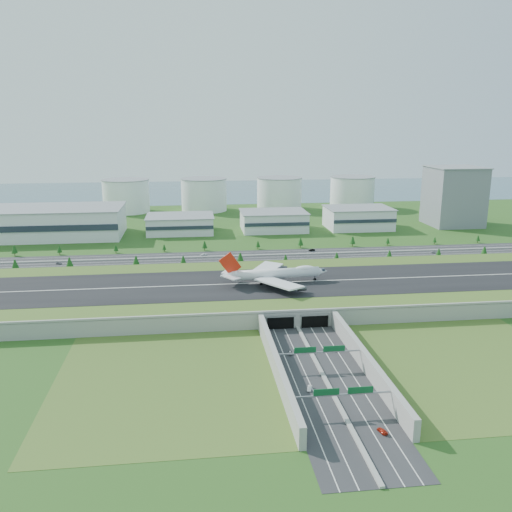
{
  "coord_description": "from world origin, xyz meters",
  "views": [
    {
      "loc": [
        -50.14,
        -293.55,
        98.84
      ],
      "look_at": [
        -10.1,
        35.0,
        15.28
      ],
      "focal_mm": 38.0,
      "sensor_mm": 36.0,
      "label": 1
    }
  ],
  "objects": [
    {
      "name": "car_3",
      "position": [
        9.52,
        -143.26,
        0.77
      ],
      "size": [
        2.97,
        4.84,
        1.31
      ],
      "primitive_type": "imported",
      "rotation": [
        0.0,
        0.0,
        3.41
      ],
      "color": "#A8210F",
      "rests_on": "ground"
    },
    {
      "name": "car_7",
      "position": [
        -41.92,
        100.63,
        0.83
      ],
      "size": [
        5.26,
        3.56,
        1.41
      ],
      "primitive_type": "imported",
      "rotation": [
        0.0,
        0.0,
        -1.21
      ],
      "color": "white",
      "rests_on": "ground"
    },
    {
      "name": "car_0",
      "position": [
        -9.25,
        -80.18,
        0.79
      ],
      "size": [
        2.31,
        4.19,
        1.35
      ],
      "primitive_type": "imported",
      "rotation": [
        0.0,
        0.0,
        -0.19
      ],
      "color": "#9D9DA1",
      "rests_on": "ground"
    },
    {
      "name": "sign_gantry_far",
      "position": [
        0.0,
        -130.04,
        6.95
      ],
      "size": [
        38.7,
        0.7,
        9.8
      ],
      "color": "gray",
      "rests_on": "ground"
    },
    {
      "name": "fuel_tank_a",
      "position": [
        -120.0,
        310.0,
        17.5
      ],
      "size": [
        50.0,
        50.0,
        35.0
      ],
      "primitive_type": "cylinder",
      "color": "white",
      "rests_on": "ground"
    },
    {
      "name": "hangar_mid_b",
      "position": [
        25.0,
        190.0,
        8.5
      ],
      "size": [
        58.0,
        42.0,
        17.0
      ],
      "primitive_type": "cube",
      "color": "silver",
      "rests_on": "ground"
    },
    {
      "name": "hangar_mid_a",
      "position": [
        -60.0,
        190.0,
        7.5
      ],
      "size": [
        58.0,
        42.0,
        15.0
      ],
      "primitive_type": "cube",
      "color": "silver",
      "rests_on": "ground"
    },
    {
      "name": "ground",
      "position": [
        0.0,
        0.0,
        0.0
      ],
      "size": [
        1200.0,
        1200.0,
        0.0
      ],
      "primitive_type": "plane",
      "color": "#244B17",
      "rests_on": "ground"
    },
    {
      "name": "hangar_mid_c",
      "position": [
        105.0,
        190.0,
        9.5
      ],
      "size": [
        58.0,
        42.0,
        19.0
      ],
      "primitive_type": "cube",
      "color": "silver",
      "rests_on": "ground"
    },
    {
      "name": "car_5",
      "position": [
        41.93,
        105.36,
        0.93
      ],
      "size": [
        5.24,
        3.24,
        1.63
      ],
      "primitive_type": "imported",
      "rotation": [
        0.0,
        0.0,
        -1.24
      ],
      "color": "black",
      "rests_on": "ground"
    },
    {
      "name": "bay_water",
      "position": [
        0.0,
        480.0,
        0.03
      ],
      "size": [
        1200.0,
        260.0,
        0.06
      ],
      "primitive_type": "cube",
      "color": "#365768",
      "rests_on": "ground"
    },
    {
      "name": "fuel_tank_b",
      "position": [
        -35.0,
        310.0,
        17.5
      ],
      "size": [
        50.0,
        50.0,
        35.0
      ],
      "primitive_type": "cylinder",
      "color": "white",
      "rests_on": "ground"
    },
    {
      "name": "car_1",
      "position": [
        -7.71,
        -112.28,
        0.83
      ],
      "size": [
        2.88,
        4.56,
        1.42
      ],
      "primitive_type": "imported",
      "rotation": [
        0.0,
        0.0,
        -0.35
      ],
      "color": "silver",
      "rests_on": "ground"
    },
    {
      "name": "fuel_tank_d",
      "position": [
        135.0,
        310.0,
        17.5
      ],
      "size": [
        50.0,
        50.0,
        35.0
      ],
      "primitive_type": "cylinder",
      "color": "white",
      "rests_on": "ground"
    },
    {
      "name": "north_expressway",
      "position": [
        0.0,
        95.0,
        0.06
      ],
      "size": [
        560.0,
        36.0,
        0.12
      ],
      "primitive_type": "cube",
      "color": "#28282B",
      "rests_on": "ground"
    },
    {
      "name": "car_6",
      "position": [
        133.32,
        87.65,
        0.78
      ],
      "size": [
        5.0,
        2.87,
        1.31
      ],
      "primitive_type": "imported",
      "rotation": [
        0.0,
        0.0,
        1.42
      ],
      "color": "silver",
      "rests_on": "ground"
    },
    {
      "name": "airfield_deck",
      "position": [
        0.0,
        -0.09,
        4.12
      ],
      "size": [
        520.0,
        100.0,
        9.2
      ],
      "color": "gray",
      "rests_on": "ground"
    },
    {
      "name": "office_tower",
      "position": [
        200.0,
        195.0,
        27.5
      ],
      "size": [
        46.0,
        46.0,
        55.0
      ],
      "primitive_type": "cube",
      "color": "slate",
      "rests_on": "ground"
    },
    {
      "name": "underpass_road",
      "position": [
        0.0,
        -99.42,
        3.43
      ],
      "size": [
        38.8,
        120.4,
        8.0
      ],
      "color": "#28282B",
      "rests_on": "ground"
    },
    {
      "name": "car_2",
      "position": [
        9.84,
        -77.5,
        0.86
      ],
      "size": [
        4.04,
        5.8,
        1.47
      ],
      "primitive_type": "imported",
      "rotation": [
        0.0,
        0.0,
        3.47
      ],
      "color": "#100E46",
      "rests_on": "ground"
    },
    {
      "name": "hangar_west",
      "position": [
        -170.0,
        185.0,
        12.5
      ],
      "size": [
        120.0,
        60.0,
        25.0
      ],
      "primitive_type": "cube",
      "color": "silver",
      "rests_on": "ground"
    },
    {
      "name": "fuel_tank_c",
      "position": [
        50.0,
        310.0,
        17.5
      ],
      "size": [
        50.0,
        50.0,
        35.0
      ],
      "primitive_type": "cylinder",
      "color": "white",
      "rests_on": "ground"
    },
    {
      "name": "sign_gantry_near",
      "position": [
        0.0,
        -95.04,
        6.95
      ],
      "size": [
        38.7,
        0.7,
        9.8
      ],
      "color": "gray",
      "rests_on": "ground"
    },
    {
      "name": "car_4",
      "position": [
        -143.43,
        87.99,
        0.8
      ],
      "size": [
        4.27,
        2.47,
        1.37
      ],
      "primitive_type": "imported",
      "rotation": [
        0.0,
        0.0,
        1.35
      ],
      "color": "slate",
      "rests_on": "ground"
    },
    {
      "name": "boeing_747",
      "position": [
        -3.61,
        -0.52,
        13.59
      ],
      "size": [
        63.51,
        59.86,
        19.63
      ],
      "rotation": [
        0.0,
        0.0,
        0.08
      ],
      "color": "white",
      "rests_on": "airfield_deck"
    },
    {
      "name": "tree_row",
      "position": [
        -7.85,
        93.51,
        4.79
      ],
      "size": [
        498.84,
        48.65,
        8.44
      ],
      "color": "#3D2819",
      "rests_on": "ground"
    }
  ]
}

